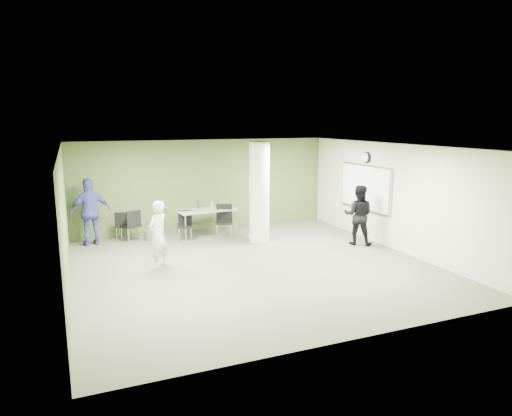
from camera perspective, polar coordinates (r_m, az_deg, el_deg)
name	(u,v)px	position (r m, az deg, el deg)	size (l,w,h in m)	color
floor	(253,266)	(10.82, -0.40, -7.27)	(8.00, 8.00, 0.00)	#545543
ceiling	(253,146)	(10.30, -0.42, 7.70)	(8.00, 8.00, 0.00)	white
wall_back	(205,185)	(14.21, -6.42, 2.84)	(8.00, 0.02, 2.80)	#495F2C
wall_left	(65,222)	(9.75, -22.81, -1.65)	(0.02, 8.00, 2.80)	#495F2C
wall_right_cream	(394,197)	(12.50, 16.88, 1.33)	(0.02, 8.00, 2.80)	beige
column	(259,193)	(12.67, 0.43, 1.93)	(0.56, 0.56, 2.80)	silver
whiteboard	(365,187)	(13.38, 13.42, 2.54)	(0.05, 2.30, 1.30)	silver
wall_clock	(366,157)	(13.28, 13.59, 6.17)	(0.06, 0.32, 0.32)	black
folding_table	(207,211)	(13.47, -6.20, -0.37)	(1.77, 0.91, 1.06)	#9C9C96
wastebasket	(149,235)	(13.40, -13.22, -3.32)	(0.26, 0.26, 0.30)	#4C4C4C
chair_back_left	(132,223)	(13.26, -15.26, -1.87)	(0.59, 0.59, 0.91)	black
chair_back_right	(123,224)	(13.50, -16.27, -1.90)	(0.53, 0.53, 0.84)	black
chair_table_left	(185,223)	(13.23, -8.87, -1.85)	(0.51, 0.51, 0.84)	black
chair_table_right	(224,218)	(13.31, -4.01, -1.30)	(0.62, 0.62, 0.97)	black
woman_white	(158,235)	(10.77, -12.17, -3.26)	(0.57, 0.38, 1.57)	silver
man_black	(358,215)	(12.79, 12.68, -0.86)	(0.80, 0.63, 1.65)	black
man_blue	(90,212)	(13.18, -20.00, -0.46)	(1.09, 0.45, 1.86)	#40449F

